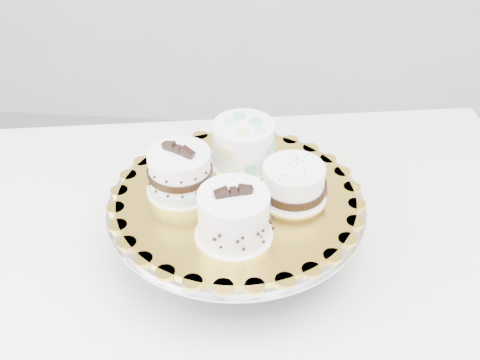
# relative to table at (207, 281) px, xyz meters

# --- Properties ---
(table) EXTENTS (1.40, 1.06, 0.75)m
(table) POSITION_rel_table_xyz_m (0.00, 0.00, 0.00)
(table) COLOR white
(table) RESTS_ON floor
(cake_stand) EXTENTS (0.41, 0.41, 0.11)m
(cake_stand) POSITION_rel_table_xyz_m (0.05, 0.01, 0.15)
(cake_stand) COLOR gray
(cake_stand) RESTS_ON table
(cake_board) EXTENTS (0.45, 0.45, 0.01)m
(cake_board) POSITION_rel_table_xyz_m (0.05, 0.01, 0.19)
(cake_board) COLOR gold
(cake_board) RESTS_ON cake_stand
(cake_swirl) EXTENTS (0.13, 0.13, 0.09)m
(cake_swirl) POSITION_rel_table_xyz_m (0.06, -0.08, 0.22)
(cake_swirl) COLOR white
(cake_swirl) RESTS_ON cake_board
(cake_banded) EXTENTS (0.13, 0.13, 0.09)m
(cake_banded) POSITION_rel_table_xyz_m (-0.04, 0.02, 0.22)
(cake_banded) COLOR white
(cake_banded) RESTS_ON cake_board
(cake_dots) EXTENTS (0.13, 0.13, 0.08)m
(cake_dots) POSITION_rel_table_xyz_m (0.06, 0.10, 0.23)
(cake_dots) COLOR white
(cake_dots) RESTS_ON cake_board
(cake_ribbon) EXTENTS (0.11, 0.11, 0.06)m
(cake_ribbon) POSITION_rel_table_xyz_m (0.14, 0.02, 0.22)
(cake_ribbon) COLOR white
(cake_ribbon) RESTS_ON cake_board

